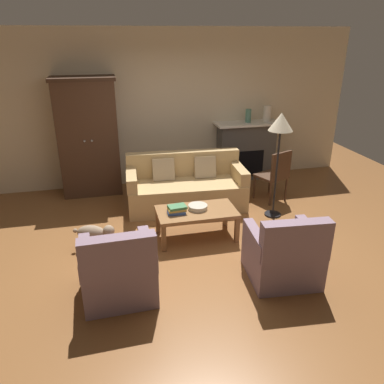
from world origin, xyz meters
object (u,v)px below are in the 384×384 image
(coffee_table, at_px, (197,214))
(fruit_bowl, at_px, (198,207))
(mantel_vase_cream, at_px, (267,113))
(dog, at_px, (94,234))
(book_stack, at_px, (177,209))
(floor_lamp, at_px, (280,128))
(couch, at_px, (186,188))
(mantel_vase_jade, at_px, (248,116))
(armoire, at_px, (88,137))
(armchair_near_right, at_px, (284,255))
(side_chair_wooden, at_px, (275,173))
(fireplace, at_px, (246,150))
(armchair_near_left, at_px, (119,271))

(coffee_table, height_order, fruit_bowl, fruit_bowl)
(mantel_vase_cream, height_order, dog, mantel_vase_cream)
(book_stack, bearing_deg, floor_lamp, 14.59)
(couch, bearing_deg, mantel_vase_jade, 35.32)
(armoire, distance_m, couch, 1.92)
(armoire, distance_m, armchair_near_right, 3.96)
(armoire, relative_size, mantel_vase_jade, 8.19)
(mantel_vase_jade, xyz_separation_m, side_chair_wooden, (0.07, -1.19, -0.73))
(mantel_vase_cream, bearing_deg, fruit_bowl, -132.13)
(couch, distance_m, mantel_vase_jade, 1.99)
(mantel_vase_jade, relative_size, side_chair_wooden, 0.28)
(coffee_table, xyz_separation_m, book_stack, (-0.28, -0.02, 0.11))
(armchair_near_right, relative_size, floor_lamp, 0.54)
(book_stack, height_order, mantel_vase_jade, mantel_vase_jade)
(fireplace, xyz_separation_m, fruit_bowl, (-1.50, -2.09, -0.12))
(coffee_table, bearing_deg, floor_lamp, 16.66)
(armchair_near_right, bearing_deg, mantel_vase_cream, 70.64)
(side_chair_wooden, xyz_separation_m, floor_lamp, (-0.24, -0.51, 0.90))
(book_stack, distance_m, mantel_vase_cream, 3.16)
(fruit_bowl, bearing_deg, armoire, 125.75)
(mantel_vase_jade, bearing_deg, mantel_vase_cream, 0.00)
(fireplace, relative_size, armoire, 0.62)
(armoire, distance_m, armchair_near_left, 3.22)
(fireplace, relative_size, armchair_near_right, 1.43)
(fruit_bowl, bearing_deg, dog, -177.17)
(fruit_bowl, xyz_separation_m, mantel_vase_cream, (1.88, 2.08, 0.82))
(couch, xyz_separation_m, mantel_vase_jade, (1.44, 1.02, 0.93))
(book_stack, height_order, floor_lamp, floor_lamp)
(book_stack, xyz_separation_m, mantel_vase_jade, (1.81, 2.13, 0.77))
(coffee_table, relative_size, armchair_near_left, 1.25)
(couch, xyz_separation_m, fruit_bowl, (-0.06, -1.06, 0.13))
(couch, height_order, mantel_vase_cream, mantel_vase_cream)
(fireplace, distance_m, floor_lamp, 1.92)
(coffee_table, xyz_separation_m, mantel_vase_jade, (1.53, 2.11, 0.88))
(mantel_vase_jade, bearing_deg, floor_lamp, -95.63)
(fruit_bowl, bearing_deg, fireplace, 54.42)
(side_chair_wooden, bearing_deg, fruit_bowl, -150.57)
(mantel_vase_cream, height_order, floor_lamp, floor_lamp)
(coffee_table, bearing_deg, mantel_vase_cream, 47.95)
(fruit_bowl, distance_m, side_chair_wooden, 1.80)
(couch, relative_size, side_chair_wooden, 2.19)
(coffee_table, height_order, dog, coffee_table)
(fireplace, bearing_deg, armoire, -178.49)
(floor_lamp, relative_size, dog, 3.03)
(book_stack, bearing_deg, armchair_near_left, -128.83)
(book_stack, xyz_separation_m, floor_lamp, (1.64, 0.43, 0.93))
(coffee_table, bearing_deg, mantel_vase_jade, 54.17)
(fireplace, bearing_deg, armchair_near_left, -129.67)
(fruit_bowl, xyz_separation_m, armchair_near_left, (-1.16, -1.11, -0.14))
(couch, distance_m, armchair_near_right, 2.38)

